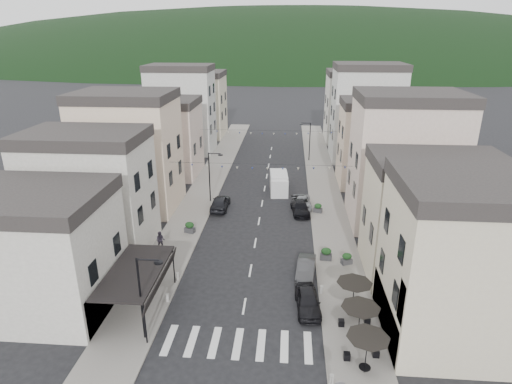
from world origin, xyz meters
TOP-DOWN VIEW (x-y plane):
  - ground at (0.00, 0.00)m, footprint 700.00×700.00m
  - sidewalk_left at (-7.50, 32.00)m, footprint 4.00×76.00m
  - sidewalk_right at (7.50, 32.00)m, footprint 4.00×76.00m
  - hill_backdrop at (0.00, 300.00)m, footprint 640.00×360.00m
  - boutique_building at (-15.50, 5.00)m, footprint 12.00×8.00m
  - bistro_building at (14.50, 4.00)m, footprint 10.00×8.00m
  - boutique_awning at (-7.25, 5.00)m, footprint 3.77×7.50m
  - buildings_row_left at (-14.50, 37.75)m, footprint 10.20×54.16m
  - buildings_row_right at (14.50, 36.59)m, footprint 10.20×54.16m
  - cafe_terrace at (7.70, 2.80)m, footprint 2.50×8.10m
  - streetlamp_left_near at (-5.82, 2.00)m, footprint 1.70×0.56m
  - streetlamp_left_far at (-5.82, 26.00)m, footprint 1.70×0.56m
  - streetlamp_right_far at (5.82, 44.00)m, footprint 1.70×0.56m
  - bollards at (0.00, 5.50)m, footprint 11.66×10.26m
  - bunting_near at (0.00, 22.00)m, footprint 19.00×0.28m
  - bunting_far at (0.00, 38.00)m, footprint 19.00×0.28m
  - parked_car_a at (4.60, 6.00)m, footprint 1.99×4.26m
  - parked_car_b at (4.60, 10.62)m, footprint 1.85×4.18m
  - parked_car_c at (4.60, 25.15)m, footprint 2.22×4.47m
  - parked_car_d at (4.36, 23.52)m, footprint 2.32×4.60m
  - parked_car_e at (-4.60, 23.95)m, footprint 1.91×4.58m
  - delivery_van at (1.81, 30.12)m, footprint 2.46×5.39m
  - pedestrian_a at (-8.63, 8.01)m, footprint 0.71×0.59m
  - pedestrian_b at (-8.51, 13.97)m, footprint 0.85×0.67m
  - planter_la at (-8.46, 11.03)m, footprint 1.25×0.99m
  - planter_lb at (-6.63, 17.53)m, footprint 1.13×0.83m
  - planter_ra at (8.14, 12.55)m, footprint 1.05×0.83m
  - planter_rb at (6.43, 13.16)m, footprint 1.06×0.65m
  - planter_rc at (6.32, 23.60)m, footprint 1.05×0.76m

SIDE VIEW (x-z plane):
  - ground at x=0.00m, z-range 0.00..0.00m
  - hill_backdrop at x=0.00m, z-range -35.00..35.00m
  - sidewalk_left at x=-7.50m, z-range 0.00..0.12m
  - sidewalk_right at x=7.50m, z-range 0.00..0.12m
  - bollards at x=0.00m, z-range 0.12..0.72m
  - parked_car_c at x=4.60m, z-range 0.00..1.22m
  - planter_ra at x=8.14m, z-range 0.11..1.14m
  - planter_rc at x=6.32m, z-range 0.10..1.16m
  - parked_car_d at x=4.36m, z-range 0.00..1.28m
  - parked_car_b at x=4.60m, z-range 0.00..1.34m
  - planter_lb at x=-6.63m, z-range 0.10..1.23m
  - planter_rb at x=6.43m, z-range 0.10..1.24m
  - parked_car_a at x=4.60m, z-range 0.00..1.41m
  - planter_la at x=-8.46m, z-range 0.10..1.33m
  - parked_car_e at x=-4.60m, z-range 0.00..1.55m
  - pedestrian_a at x=-8.63m, z-range 0.12..1.77m
  - pedestrian_b at x=-8.51m, z-range 0.12..1.83m
  - delivery_van at x=1.81m, z-range -0.02..2.49m
  - cafe_terrace at x=7.70m, z-range 1.09..3.62m
  - boutique_awning at x=-7.25m, z-range 1.48..4.75m
  - streetlamp_left_near at x=-5.82m, z-range 0.70..6.70m
  - streetlamp_left_far at x=-5.82m, z-range 0.70..6.70m
  - streetlamp_right_far at x=5.82m, z-range 0.70..6.70m
  - boutique_building at x=-15.50m, z-range 0.00..8.00m
  - bistro_building at x=14.50m, z-range 0.00..10.00m
  - bunting_near at x=0.00m, z-range 5.34..5.96m
  - bunting_far at x=0.00m, z-range 5.34..5.96m
  - buildings_row_left at x=-14.50m, z-range -0.88..13.12m
  - buildings_row_right at x=14.50m, z-range -0.93..13.57m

